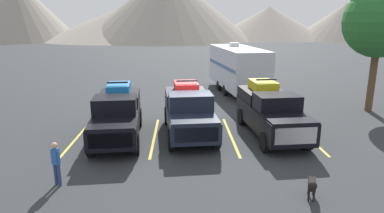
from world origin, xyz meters
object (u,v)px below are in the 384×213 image
pickup_truck_b (189,110)px  camper_trailer_a (238,67)px  pickup_truck_a (117,113)px  person_a (56,161)px  dog (312,185)px  pickup_truck_c (271,111)px

pickup_truck_b → camper_trailer_a: size_ratio=0.63×
camper_trailer_a → pickup_truck_a: bearing=-126.2°
person_a → dog: person_a is taller
person_a → dog: (8.15, -1.23, -0.39)m
pickup_truck_a → pickup_truck_b: (3.32, 0.42, -0.00)m
pickup_truck_a → camper_trailer_a: 12.25m
pickup_truck_a → camper_trailer_a: bearing=53.8°
person_a → camper_trailer_a: bearing=60.0°
pickup_truck_a → dog: (6.95, -5.95, -0.68)m
pickup_truck_b → dog: (3.63, -6.38, -0.68)m
pickup_truck_a → person_a: bearing=-104.3°
pickup_truck_a → camper_trailer_a: (7.21, 9.87, 0.75)m
pickup_truck_c → camper_trailer_a: (-0.01, 9.68, 0.75)m
pickup_truck_c → dog: 6.20m
pickup_truck_c → person_a: 9.76m
pickup_truck_a → dog: 9.18m
pickup_truck_a → pickup_truck_b: size_ratio=1.04×
pickup_truck_c → person_a: pickup_truck_c is taller
pickup_truck_c → person_a: (-8.42, -4.92, -0.30)m
camper_trailer_a → dog: (-0.26, -15.83, -1.43)m
pickup_truck_c → dog: pickup_truck_c is taller
pickup_truck_c → person_a: size_ratio=3.76×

